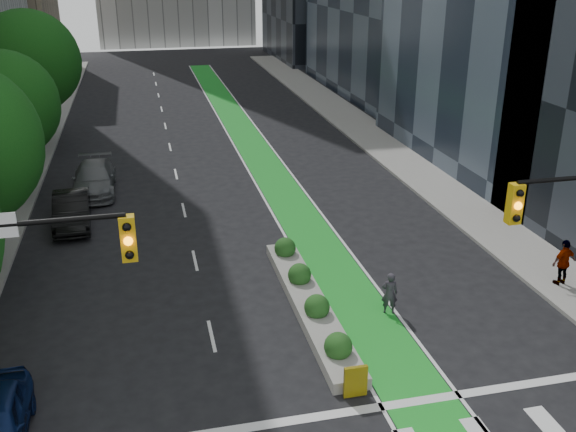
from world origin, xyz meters
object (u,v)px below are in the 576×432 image
cyclist (390,293)px  parked_car_left_far (94,179)px  parked_car_left_mid (72,210)px  median_planter (309,300)px  pedestrian_far (564,262)px

cyclist → parked_car_left_far: bearing=-39.5°
parked_car_left_mid → parked_car_left_far: parked_car_left_far is taller
cyclist → median_planter: bearing=-3.5°
cyclist → pedestrian_far: bearing=-161.7°
parked_car_left_mid → parked_car_left_far: size_ratio=0.87×
median_planter → parked_car_left_far: 16.90m
cyclist → parked_car_left_far: (-10.92, 15.72, -0.02)m
median_planter → pedestrian_far: 9.99m
cyclist → parked_car_left_mid: (-11.73, 11.12, -0.03)m
parked_car_left_far → pedestrian_far: bearing=-40.3°
parked_car_left_mid → pedestrian_far: pedestrian_far is taller
median_planter → pedestrian_far: bearing=-3.6°
parked_car_left_far → cyclist: bearing=-55.2°
median_planter → pedestrian_far: size_ratio=5.53×
parked_car_left_far → pedestrian_far: 23.80m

